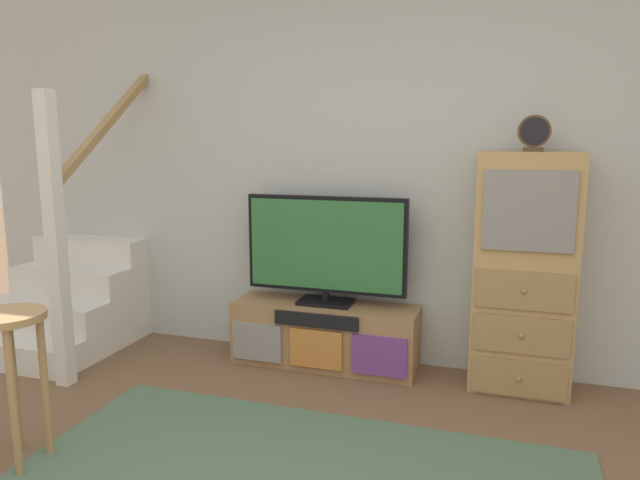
% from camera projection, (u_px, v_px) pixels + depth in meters
% --- Properties ---
extents(back_wall, '(6.40, 0.12, 2.70)m').
position_uv_depth(back_wall, '(379.00, 164.00, 3.85)').
color(back_wall, '#B2B7B2').
rests_on(back_wall, ground_plane).
extents(media_console, '(1.25, 0.38, 0.42)m').
position_uv_depth(media_console, '(324.00, 335.00, 3.88)').
color(media_console, '#997047').
rests_on(media_console, ground_plane).
extents(television, '(1.09, 0.22, 0.73)m').
position_uv_depth(television, '(326.00, 247.00, 3.80)').
color(television, black).
rests_on(television, media_console).
extents(side_cabinet, '(0.58, 0.38, 1.44)m').
position_uv_depth(side_cabinet, '(524.00, 274.00, 3.43)').
color(side_cabinet, tan).
rests_on(side_cabinet, ground_plane).
extents(desk_clock, '(0.18, 0.08, 0.21)m').
position_uv_depth(desk_clock, '(534.00, 133.00, 3.27)').
color(desk_clock, '#4C3823').
rests_on(desk_clock, side_cabinet).
extents(staircase, '(1.00, 1.36, 2.20)m').
position_uv_depth(staircase, '(87.00, 289.00, 4.45)').
color(staircase, silver).
rests_on(staircase, ground_plane).
extents(bar_stool_near, '(0.34, 0.34, 0.73)m').
position_uv_depth(bar_stool_near, '(10.00, 353.00, 2.64)').
color(bar_stool_near, '#A37A4C').
rests_on(bar_stool_near, ground_plane).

